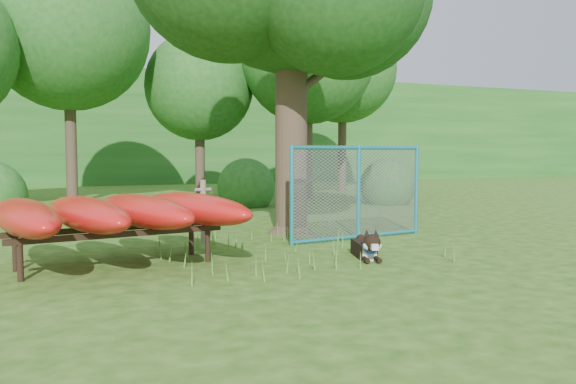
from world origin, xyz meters
name	(u,v)px	position (x,y,z in m)	size (l,w,h in m)	color
ground	(306,264)	(0.00, 0.00, 0.00)	(80.00, 80.00, 0.00)	#234A0E
wooden_post	(203,210)	(-0.96, 2.50, 0.62)	(0.32, 0.13, 1.17)	#69604E
kayak_rack	(115,213)	(-2.67, 0.87, 0.80)	(3.84, 3.42, 1.04)	black
husky_dog	(367,248)	(1.04, -0.02, 0.18)	(0.52, 1.12, 0.51)	black
fence_section	(359,192)	(1.93, 1.84, 0.91)	(3.07, 0.53, 3.01)	teal
wildflower_clump	(365,243)	(1.27, 0.43, 0.18)	(0.10, 0.10, 0.22)	#518B2D
bg_tree_b	(68,30)	(-3.00, 12.00, 5.61)	(5.20, 5.20, 8.22)	#3A2C20
bg_tree_c	(199,87)	(1.50, 13.00, 4.11)	(4.00, 4.00, 6.12)	#3A2C20
bg_tree_d	(308,58)	(5.00, 11.00, 5.08)	(4.80, 4.80, 7.50)	#3A2C20
bg_tree_e	(343,70)	(8.00, 14.00, 5.23)	(4.60, 4.60, 7.55)	#3A2C20
shrub_right	(387,204)	(6.50, 8.00, 0.00)	(1.80, 1.80, 1.80)	#1D571C
shrub_mid	(246,206)	(2.00, 9.00, 0.00)	(1.80, 1.80, 1.80)	#1D571C
wooded_hillside	(117,131)	(0.00, 28.00, 3.00)	(80.00, 12.00, 6.00)	#1D571C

